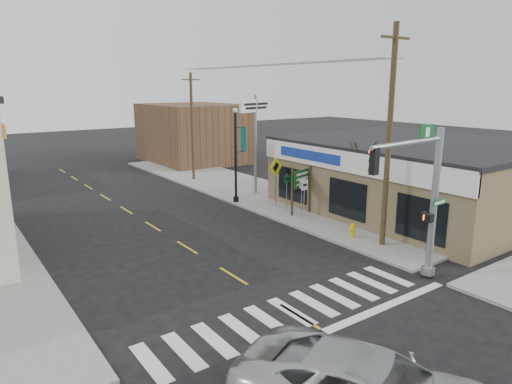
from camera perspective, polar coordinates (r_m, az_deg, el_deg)
ground at (r=15.58m, az=5.42°, el=-15.21°), size 140.00×140.00×0.00m
sidewalk_right at (r=30.37m, az=2.25°, el=-0.77°), size 6.00×38.00×0.13m
center_line at (r=21.71m, az=-8.61°, el=-6.86°), size 0.12×56.00×0.01m
crosswalk at (r=15.85m, az=4.44°, el=-14.66°), size 11.00×2.20×0.01m
thrift_store at (r=29.16m, az=19.52°, el=1.77°), size 12.00×14.00×4.00m
bldg_distant_right at (r=45.69m, az=-7.91°, el=7.32°), size 8.00×10.00×5.60m
traffic_signal_pole at (r=17.92m, az=20.30°, el=0.32°), size 4.67×0.37×5.92m
guide_sign at (r=26.11m, az=5.71°, el=1.09°), size 1.60×0.14×2.80m
fire_hydrant at (r=22.94m, az=11.97°, el=-4.61°), size 0.21×0.21×0.67m
ped_crossing_sign at (r=27.72m, az=2.48°, el=2.38°), size 1.19×0.08×3.05m
lamp_post at (r=28.59m, az=-2.48°, el=5.48°), size 0.77×0.60×5.91m
dance_center_sign at (r=30.82m, az=-0.07°, el=9.02°), size 3.13×0.20×6.64m
bare_tree at (r=24.31m, az=13.48°, el=5.33°), size 2.60×2.60×5.19m
shrub_front at (r=23.93m, az=22.00°, el=-4.38°), size 1.16×1.16×0.87m
shrub_back at (r=27.52m, az=8.93°, el=-1.41°), size 1.06×1.06×0.79m
utility_pole_near at (r=21.21m, az=16.30°, el=6.72°), size 1.72×0.26×9.88m
utility_pole_far at (r=35.95m, az=-7.99°, el=8.21°), size 1.43×0.21×8.21m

